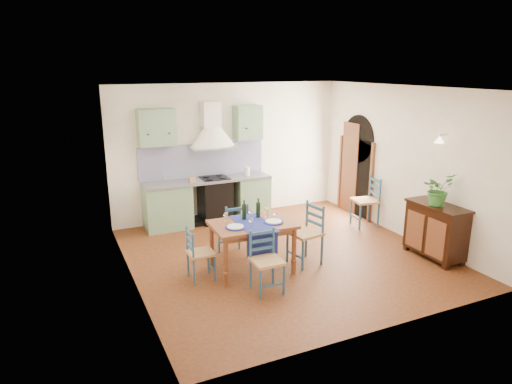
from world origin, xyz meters
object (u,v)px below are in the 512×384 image
dining_table (253,229)px  sideboard (436,229)px  potted_plant (438,189)px  chair_near (266,261)px

dining_table → sideboard: size_ratio=1.22×
potted_plant → chair_near: bearing=177.7°
chair_near → sideboard: 3.09m
dining_table → chair_near: dining_table is taller
sideboard → potted_plant: (-0.05, -0.01, 0.69)m
dining_table → potted_plant: 3.08m
chair_near → sideboard: size_ratio=0.85×
dining_table → potted_plant: bearing=-15.4°
potted_plant → dining_table: bearing=164.6°
dining_table → potted_plant: (2.93, -0.81, 0.50)m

